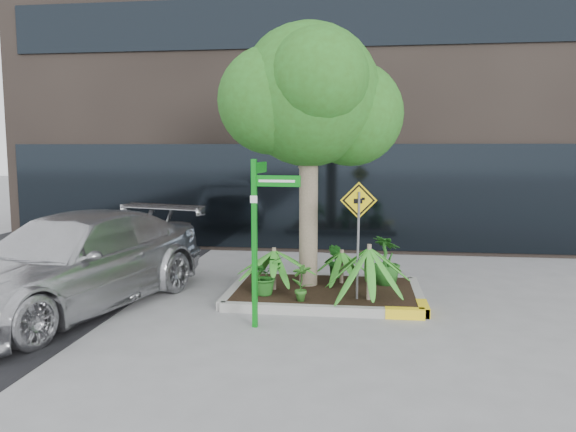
# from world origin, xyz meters

# --- Properties ---
(ground) EXTENTS (80.00, 80.00, 0.00)m
(ground) POSITION_xyz_m (0.00, 0.00, 0.00)
(ground) COLOR gray
(ground) RESTS_ON ground
(planter) EXTENTS (3.35, 2.36, 0.15)m
(planter) POSITION_xyz_m (0.23, 0.27, 0.10)
(planter) COLOR #9E9E99
(planter) RESTS_ON ground
(tree) EXTENTS (3.21, 2.84, 4.81)m
(tree) POSITION_xyz_m (-0.12, 0.58, 3.51)
(tree) COLOR gray
(tree) RESTS_ON ground
(palm_front) EXTENTS (1.03, 1.03, 1.14)m
(palm_front) POSITION_xyz_m (0.95, -0.33, 1.00)
(palm_front) COLOR gray
(palm_front) RESTS_ON ground
(palm_left) EXTENTS (0.83, 0.83, 0.92)m
(palm_left) POSITION_xyz_m (-0.68, 0.13, 0.84)
(palm_left) COLOR gray
(palm_left) RESTS_ON ground
(palm_back) EXTENTS (0.69, 0.69, 0.77)m
(palm_back) POSITION_xyz_m (0.48, 0.76, 0.72)
(palm_back) COLOR gray
(palm_back) RESTS_ON ground
(parked_car) EXTENTS (3.50, 5.67, 1.53)m
(parked_car) POSITION_xyz_m (-3.80, -0.97, 0.77)
(parked_car) COLOR silver
(parked_car) RESTS_ON ground
(shrub_a) EXTENTS (0.83, 0.83, 0.65)m
(shrub_a) POSITION_xyz_m (-0.78, -0.22, 0.48)
(shrub_a) COLOR #1E5E1A
(shrub_a) RESTS_ON planter
(shrub_b) EXTENTS (0.70, 0.70, 0.89)m
(shrub_b) POSITION_xyz_m (1.28, 0.76, 0.60)
(shrub_b) COLOR #1F5A1B
(shrub_b) RESTS_ON planter
(shrub_c) EXTENTS (0.45, 0.45, 0.62)m
(shrub_c) POSITION_xyz_m (-0.13, -0.55, 0.46)
(shrub_c) COLOR #2C671F
(shrub_c) RESTS_ON planter
(shrub_d) EXTENTS (0.49, 0.49, 0.65)m
(shrub_d) POSITION_xyz_m (0.37, 1.15, 0.48)
(shrub_d) COLOR #1A5619
(shrub_d) RESTS_ON planter
(street_sign_post) EXTENTS (0.72, 0.74, 2.45)m
(street_sign_post) POSITION_xyz_m (-0.65, -1.46, 1.51)
(street_sign_post) COLOR #0B8317
(street_sign_post) RESTS_ON ground
(cattle_sign) EXTENTS (0.59, 0.15, 1.92)m
(cattle_sign) POSITION_xyz_m (0.77, -0.37, 1.45)
(cattle_sign) COLOR slate
(cattle_sign) RESTS_ON ground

